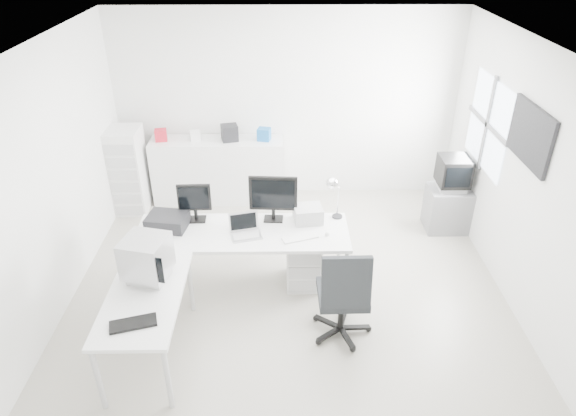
{
  "coord_description": "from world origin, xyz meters",
  "views": [
    {
      "loc": [
        -0.06,
        -4.76,
        3.86
      ],
      "look_at": [
        0.0,
        0.2,
        1.0
      ],
      "focal_mm": 32.0,
      "sensor_mm": 36.0,
      "label": 1
    }
  ],
  "objects_px": {
    "inkjet_printer": "(168,221)",
    "sideboard": "(219,170)",
    "side_desk": "(149,325)",
    "office_chair": "(343,290)",
    "crt_monitor": "(147,262)",
    "main_desk": "(244,258)",
    "laser_printer": "(308,214)",
    "drawer_pedestal": "(303,261)",
    "filing_cabinet": "(129,171)",
    "lcd_monitor_large": "(273,198)",
    "laptop": "(246,228)",
    "lcd_monitor_small": "(195,202)",
    "tv_cabinet": "(447,209)",
    "crt_tv": "(453,174)"
  },
  "relations": [
    {
      "from": "inkjet_printer",
      "to": "sideboard",
      "type": "relative_size",
      "value": 0.22
    },
    {
      "from": "side_desk",
      "to": "office_chair",
      "type": "bearing_deg",
      "value": 8.38
    },
    {
      "from": "crt_monitor",
      "to": "main_desk",
      "type": "bearing_deg",
      "value": 58.8
    },
    {
      "from": "laser_printer",
      "to": "sideboard",
      "type": "bearing_deg",
      "value": 115.19
    },
    {
      "from": "drawer_pedestal",
      "to": "laser_printer",
      "type": "relative_size",
      "value": 1.87
    },
    {
      "from": "inkjet_printer",
      "to": "crt_monitor",
      "type": "distance_m",
      "value": 0.96
    },
    {
      "from": "sideboard",
      "to": "inkjet_printer",
      "type": "bearing_deg",
      "value": -99.59
    },
    {
      "from": "inkjet_printer",
      "to": "filing_cabinet",
      "type": "xyz_separation_m",
      "value": [
        -0.91,
        1.74,
        -0.2
      ]
    },
    {
      "from": "side_desk",
      "to": "laser_printer",
      "type": "relative_size",
      "value": 4.37
    },
    {
      "from": "drawer_pedestal",
      "to": "filing_cabinet",
      "type": "height_order",
      "value": "filing_cabinet"
    },
    {
      "from": "lcd_monitor_large",
      "to": "laptop",
      "type": "relative_size",
      "value": 1.81
    },
    {
      "from": "office_chair",
      "to": "filing_cabinet",
      "type": "relative_size",
      "value": 0.89
    },
    {
      "from": "drawer_pedestal",
      "to": "office_chair",
      "type": "xyz_separation_m",
      "value": [
        0.36,
        -0.87,
        0.26
      ]
    },
    {
      "from": "lcd_monitor_small",
      "to": "office_chair",
      "type": "relative_size",
      "value": 0.42
    },
    {
      "from": "main_desk",
      "to": "office_chair",
      "type": "distance_m",
      "value": 1.35
    },
    {
      "from": "laptop",
      "to": "filing_cabinet",
      "type": "bearing_deg",
      "value": 118.44
    },
    {
      "from": "drawer_pedestal",
      "to": "sideboard",
      "type": "height_order",
      "value": "sideboard"
    },
    {
      "from": "laptop",
      "to": "office_chair",
      "type": "relative_size",
      "value": 0.28
    },
    {
      "from": "drawer_pedestal",
      "to": "crt_monitor",
      "type": "bearing_deg",
      "value": -149.86
    },
    {
      "from": "crt_monitor",
      "to": "filing_cabinet",
      "type": "bearing_deg",
      "value": 122.55
    },
    {
      "from": "lcd_monitor_small",
      "to": "crt_monitor",
      "type": "bearing_deg",
      "value": -107.56
    },
    {
      "from": "laptop",
      "to": "office_chair",
      "type": "bearing_deg",
      "value": -50.1
    },
    {
      "from": "main_desk",
      "to": "tv_cabinet",
      "type": "xyz_separation_m",
      "value": [
        2.74,
        1.24,
        -0.07
      ]
    },
    {
      "from": "office_chair",
      "to": "crt_tv",
      "type": "height_order",
      "value": "office_chair"
    },
    {
      "from": "main_desk",
      "to": "lcd_monitor_small",
      "type": "height_order",
      "value": "lcd_monitor_small"
    },
    {
      "from": "side_desk",
      "to": "sideboard",
      "type": "distance_m",
      "value": 3.25
    },
    {
      "from": "office_chair",
      "to": "crt_tv",
      "type": "bearing_deg",
      "value": 49.7
    },
    {
      "from": "inkjet_printer",
      "to": "filing_cabinet",
      "type": "bearing_deg",
      "value": 126.89
    },
    {
      "from": "lcd_monitor_large",
      "to": "sideboard",
      "type": "relative_size",
      "value": 0.29
    },
    {
      "from": "side_desk",
      "to": "office_chair",
      "type": "relative_size",
      "value": 1.25
    },
    {
      "from": "crt_monitor",
      "to": "tv_cabinet",
      "type": "relative_size",
      "value": 0.66
    },
    {
      "from": "inkjet_printer",
      "to": "filing_cabinet",
      "type": "relative_size",
      "value": 0.35
    },
    {
      "from": "laser_printer",
      "to": "office_chair",
      "type": "height_order",
      "value": "office_chair"
    },
    {
      "from": "laser_printer",
      "to": "laptop",
      "type": "bearing_deg",
      "value": -163.65
    },
    {
      "from": "crt_monitor",
      "to": "office_chair",
      "type": "bearing_deg",
      "value": 14.73
    },
    {
      "from": "side_desk",
      "to": "lcd_monitor_small",
      "type": "bearing_deg",
      "value": 77.47
    },
    {
      "from": "office_chair",
      "to": "tv_cabinet",
      "type": "xyz_separation_m",
      "value": [
        1.68,
        2.06,
        -0.25
      ]
    },
    {
      "from": "main_desk",
      "to": "side_desk",
      "type": "relative_size",
      "value": 1.71
    },
    {
      "from": "drawer_pedestal",
      "to": "crt_tv",
      "type": "xyz_separation_m",
      "value": [
        2.04,
        1.19,
        0.54
      ]
    },
    {
      "from": "crt_tv",
      "to": "sideboard",
      "type": "relative_size",
      "value": 0.26
    },
    {
      "from": "main_desk",
      "to": "filing_cabinet",
      "type": "height_order",
      "value": "filing_cabinet"
    },
    {
      "from": "laser_printer",
      "to": "office_chair",
      "type": "bearing_deg",
      "value": -81.61
    },
    {
      "from": "lcd_monitor_large",
      "to": "sideboard",
      "type": "bearing_deg",
      "value": 118.13
    },
    {
      "from": "side_desk",
      "to": "crt_monitor",
      "type": "xyz_separation_m",
      "value": [
        0.0,
        0.25,
        0.58
      ]
    },
    {
      "from": "laptop",
      "to": "office_chair",
      "type": "height_order",
      "value": "office_chair"
    },
    {
      "from": "drawer_pedestal",
      "to": "lcd_monitor_large",
      "type": "xyz_separation_m",
      "value": [
        -0.35,
        0.2,
        0.74
      ]
    },
    {
      "from": "lcd_monitor_small",
      "to": "crt_monitor",
      "type": "relative_size",
      "value": 1.17
    },
    {
      "from": "inkjet_printer",
      "to": "sideboard",
      "type": "xyz_separation_m",
      "value": [
        0.34,
        2.03,
        -0.34
      ]
    },
    {
      "from": "sideboard",
      "to": "drawer_pedestal",
      "type": "bearing_deg",
      "value": -59.83
    },
    {
      "from": "lcd_monitor_large",
      "to": "crt_tv",
      "type": "relative_size",
      "value": 1.15
    }
  ]
}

